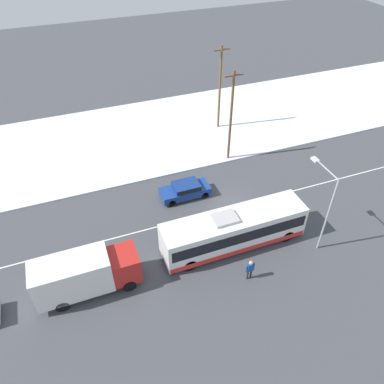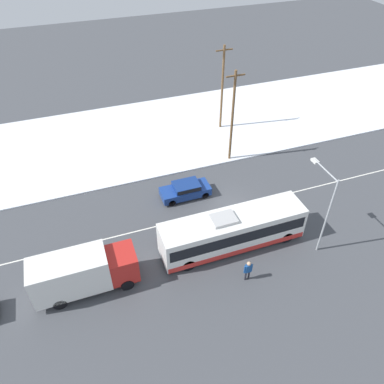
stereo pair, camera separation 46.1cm
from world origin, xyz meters
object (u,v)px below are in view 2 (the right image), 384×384
Objects in this scene: streetlamp at (325,202)px; utility_pole_snowlot at (222,88)px; city_bus at (233,231)px; pedestrian_at_stop at (248,269)px; sedan_car at (186,189)px; utility_pole_roadside at (232,116)px; box_truck at (82,272)px.

utility_pole_snowlot is (0.18, 18.62, 0.45)m from streetlamp.
pedestrian_at_stop is at bearing -95.29° from city_bus.
utility_pole_snowlot is at bearing 72.20° from pedestrian_at_stop.
sedan_car is 0.47× the size of utility_pole_roadside.
streetlamp reaches higher than box_truck.
city_bus is at bearing -113.20° from utility_pole_roadside.
utility_pole_roadside is at bearing 96.26° from streetlamp.
sedan_car is 13.15m from utility_pole_snowlot.
box_truck is 17.24m from streetlamp.
utility_pole_roadside is at bearing -146.51° from sedan_car.
box_truck reaches higher than city_bus.
utility_pole_snowlot is at bearing 44.60° from box_truck.
utility_pole_snowlot is at bearing -127.05° from sedan_car.
utility_pole_roadside is (5.98, 3.96, 4.03)m from sedan_car.
city_bus is 6.82m from sedan_car.
sedan_car is (9.59, 6.91, -0.97)m from box_truck.
utility_pole_snowlot is at bearing 69.86° from city_bus.
utility_pole_roadside reaches higher than sedan_car.
streetlamp is 0.73× the size of utility_pole_roadside.
streetlamp reaches higher than sedan_car.
streetlamp is at bearing -18.82° from city_bus.
box_truck is 11.86m from sedan_car.
box_truck is at bearing 174.18° from streetlamp.
city_bus is 11.04m from box_truck.
pedestrian_at_stop is (-0.31, -3.33, -0.42)m from city_bus.
utility_pole_roadside is (4.84, 13.90, 3.68)m from pedestrian_at_stop.
utility_pole_roadside is at bearing 34.90° from box_truck.
streetlamp reaches higher than pedestrian_at_stop.
box_truck is 1.58× the size of sedan_car.
streetlamp is at bearing -90.56° from utility_pole_snowlot.
city_bus is 6.85m from streetlamp.
box_truck reaches higher than pedestrian_at_stop.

